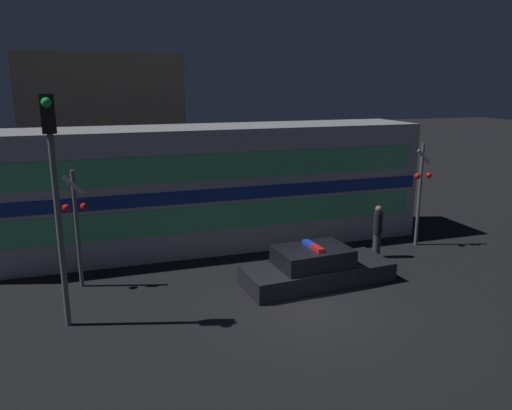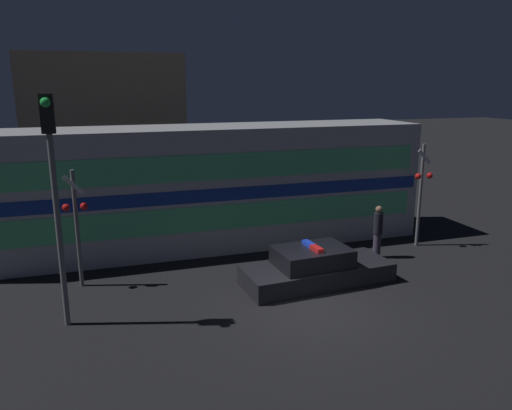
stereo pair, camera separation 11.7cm
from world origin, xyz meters
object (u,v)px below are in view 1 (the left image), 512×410
train (205,187)px  pedestrian (377,231)px  police_car (316,269)px  crossing_signal_near (420,189)px  traffic_light_corner (54,176)px

train → pedestrian: 6.34m
police_car → crossing_signal_near: size_ratio=1.22×
train → traffic_light_corner: traffic_light_corner is taller
train → police_car: 5.51m
pedestrian → traffic_light_corner: bearing=-169.1°
traffic_light_corner → train: bearing=47.6°
pedestrian → crossing_signal_near: bearing=17.7°
crossing_signal_near → traffic_light_corner: size_ratio=0.67×
train → traffic_light_corner: bearing=-132.4°
traffic_light_corner → crossing_signal_near: bearing=12.1°
crossing_signal_near → traffic_light_corner: (-12.18, -2.62, 1.65)m
train → police_car: bearing=-63.7°
train → traffic_light_corner: 7.22m
pedestrian → traffic_light_corner: traffic_light_corner is taller
train → police_car: (2.32, -4.69, -1.75)m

